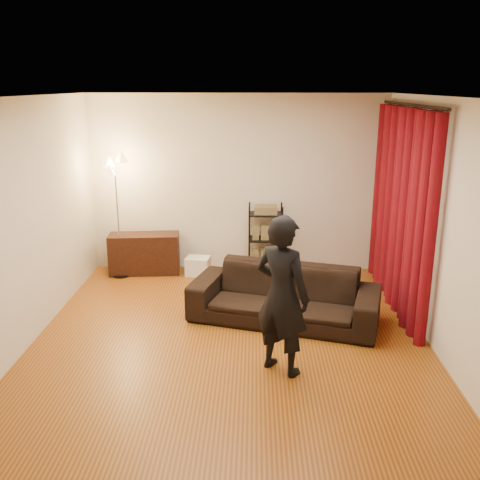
{
  "coord_description": "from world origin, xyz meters",
  "views": [
    {
      "loc": [
        0.26,
        -5.58,
        2.82
      ],
      "look_at": [
        0.1,
        0.3,
        1.1
      ],
      "focal_mm": 40.0,
      "sensor_mm": 36.0,
      "label": 1
    }
  ],
  "objects_px": {
    "storage_boxes": "(198,266)",
    "media_cabinet": "(144,254)",
    "person": "(282,295)",
    "sofa": "(284,295)",
    "wire_shelf": "(265,239)",
    "floor_lamp": "(118,217)"
  },
  "relations": [
    {
      "from": "storage_boxes",
      "to": "media_cabinet",
      "type": "bearing_deg",
      "value": 173.12
    },
    {
      "from": "person",
      "to": "media_cabinet",
      "type": "bearing_deg",
      "value": -19.47
    },
    {
      "from": "sofa",
      "to": "person",
      "type": "relative_size",
      "value": 1.39
    },
    {
      "from": "wire_shelf",
      "to": "storage_boxes",
      "type": "bearing_deg",
      "value": 176.0
    },
    {
      "from": "floor_lamp",
      "to": "wire_shelf",
      "type": "bearing_deg",
      "value": 5.31
    },
    {
      "from": "sofa",
      "to": "floor_lamp",
      "type": "xyz_separation_m",
      "value": [
        -2.4,
        1.55,
        0.59
      ]
    },
    {
      "from": "storage_boxes",
      "to": "sofa",
      "type": "bearing_deg",
      "value": -52.51
    },
    {
      "from": "media_cabinet",
      "to": "wire_shelf",
      "type": "bearing_deg",
      "value": -3.96
    },
    {
      "from": "sofa",
      "to": "wire_shelf",
      "type": "relative_size",
      "value": 2.1
    },
    {
      "from": "sofa",
      "to": "storage_boxes",
      "type": "distance_m",
      "value": 2.03
    },
    {
      "from": "person",
      "to": "storage_boxes",
      "type": "xyz_separation_m",
      "value": [
        -1.14,
        2.8,
        -0.67
      ]
    },
    {
      "from": "person",
      "to": "wire_shelf",
      "type": "bearing_deg",
      "value": -51.56
    },
    {
      "from": "sofa",
      "to": "floor_lamp",
      "type": "distance_m",
      "value": 2.92
    },
    {
      "from": "wire_shelf",
      "to": "floor_lamp",
      "type": "relative_size",
      "value": 0.59
    },
    {
      "from": "wire_shelf",
      "to": "sofa",
      "type": "bearing_deg",
      "value": -95.78
    },
    {
      "from": "person",
      "to": "media_cabinet",
      "type": "height_order",
      "value": "person"
    },
    {
      "from": "storage_boxes",
      "to": "floor_lamp",
      "type": "bearing_deg",
      "value": -177.37
    },
    {
      "from": "sofa",
      "to": "person",
      "type": "xyz_separation_m",
      "value": [
        -0.09,
        -1.2,
        0.49
      ]
    },
    {
      "from": "person",
      "to": "wire_shelf",
      "type": "height_order",
      "value": "person"
    },
    {
      "from": "media_cabinet",
      "to": "floor_lamp",
      "type": "height_order",
      "value": "floor_lamp"
    },
    {
      "from": "media_cabinet",
      "to": "wire_shelf",
      "type": "xyz_separation_m",
      "value": [
        1.86,
        0.05,
        0.23
      ]
    },
    {
      "from": "sofa",
      "to": "floor_lamp",
      "type": "bearing_deg",
      "value": 162.84
    }
  ]
}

